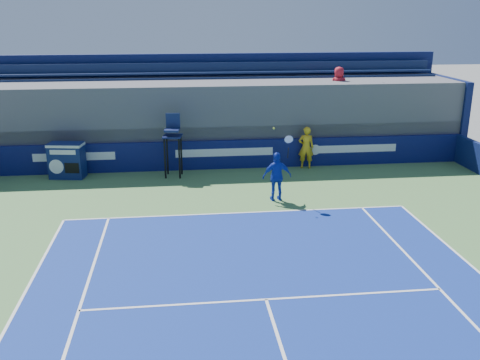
{
  "coord_description": "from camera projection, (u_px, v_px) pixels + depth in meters",
  "views": [
    {
      "loc": [
        -1.81,
        -4.13,
        6.2
      ],
      "look_at": [
        0.0,
        11.5,
        1.25
      ],
      "focal_mm": 40.0,
      "sensor_mm": 36.0,
      "label": 1
    }
  ],
  "objects": [
    {
      "name": "tennis_player",
      "position": [
        277.0,
        176.0,
        18.17
      ],
      "size": [
        1.0,
        0.44,
        2.57
      ],
      "color": "#1532B2",
      "rests_on": "apron"
    },
    {
      "name": "stadium_seating",
      "position": [
        220.0,
        116.0,
        23.58
      ],
      "size": [
        21.0,
        4.05,
        4.4
      ],
      "color": "#505055",
      "rests_on": "ground"
    },
    {
      "name": "back_hoarding",
      "position": [
        224.0,
        155.0,
        21.99
      ],
      "size": [
        20.4,
        0.21,
        1.2
      ],
      "color": "#0D114B",
      "rests_on": "ground"
    },
    {
      "name": "umpire_chair",
      "position": [
        173.0,
        139.0,
        20.68
      ],
      "size": [
        0.79,
        0.79,
        2.48
      ],
      "color": "black",
      "rests_on": "ground"
    },
    {
      "name": "match_clock",
      "position": [
        67.0,
        159.0,
        20.72
      ],
      "size": [
        1.42,
        0.93,
        1.4
      ],
      "color": "#101D52",
      "rests_on": "ground"
    },
    {
      "name": "ball_person",
      "position": [
        306.0,
        147.0,
        21.98
      ],
      "size": [
        0.7,
        0.52,
        1.75
      ],
      "primitive_type": "imported",
      "rotation": [
        0.0,
        0.0,
        2.97
      ],
      "color": "gold",
      "rests_on": "apron"
    }
  ]
}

